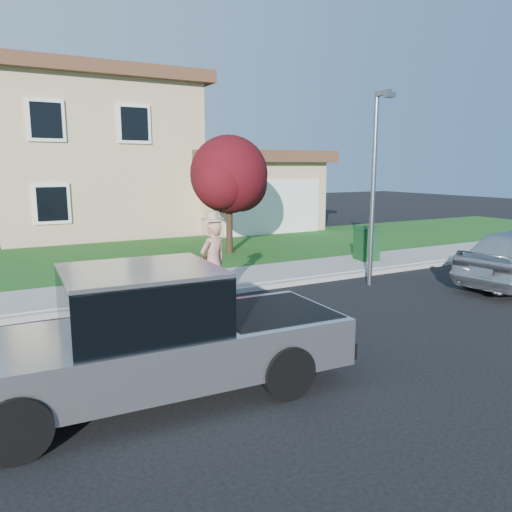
{
  "coord_description": "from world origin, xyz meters",
  "views": [
    {
      "loc": [
        -4.5,
        -7.39,
        2.94
      ],
      "look_at": [
        0.2,
        1.14,
        1.2
      ],
      "focal_mm": 35.0,
      "sensor_mm": 36.0,
      "label": 1
    }
  ],
  "objects_px": {
    "woman": "(213,262)",
    "trash_bin": "(367,243)",
    "ornamental_tree": "(230,178)",
    "pickup_truck": "(152,337)",
    "street_lamp": "(375,178)"
  },
  "relations": [
    {
      "from": "woman",
      "to": "trash_bin",
      "type": "xyz_separation_m",
      "value": [
        5.97,
        1.98,
        -0.3
      ]
    },
    {
      "from": "ornamental_tree",
      "to": "trash_bin",
      "type": "relative_size",
      "value": 3.87
    },
    {
      "from": "pickup_truck",
      "to": "ornamental_tree",
      "type": "xyz_separation_m",
      "value": [
        5.47,
        8.96,
        1.78
      ]
    },
    {
      "from": "woman",
      "to": "ornamental_tree",
      "type": "relative_size",
      "value": 0.52
    },
    {
      "from": "pickup_truck",
      "to": "ornamental_tree",
      "type": "height_order",
      "value": "ornamental_tree"
    },
    {
      "from": "pickup_truck",
      "to": "street_lamp",
      "type": "bearing_deg",
      "value": 29.17
    },
    {
      "from": "ornamental_tree",
      "to": "street_lamp",
      "type": "height_order",
      "value": "street_lamp"
    },
    {
      "from": "pickup_truck",
      "to": "street_lamp",
      "type": "xyz_separation_m",
      "value": [
        6.68,
        3.37,
        1.88
      ]
    },
    {
      "from": "pickup_truck",
      "to": "ornamental_tree",
      "type": "bearing_deg",
      "value": 60.97
    },
    {
      "from": "trash_bin",
      "to": "street_lamp",
      "type": "relative_size",
      "value": 0.21
    },
    {
      "from": "pickup_truck",
      "to": "ornamental_tree",
      "type": "relative_size",
      "value": 1.36
    },
    {
      "from": "street_lamp",
      "to": "pickup_truck",
      "type": "bearing_deg",
      "value": -148.14
    },
    {
      "from": "pickup_truck",
      "to": "trash_bin",
      "type": "xyz_separation_m",
      "value": [
        8.42,
        5.54,
        -0.14
      ]
    },
    {
      "from": "woman",
      "to": "trash_bin",
      "type": "relative_size",
      "value": 2.03
    },
    {
      "from": "ornamental_tree",
      "to": "street_lamp",
      "type": "xyz_separation_m",
      "value": [
        1.2,
        -5.59,
        0.1
      ]
    }
  ]
}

